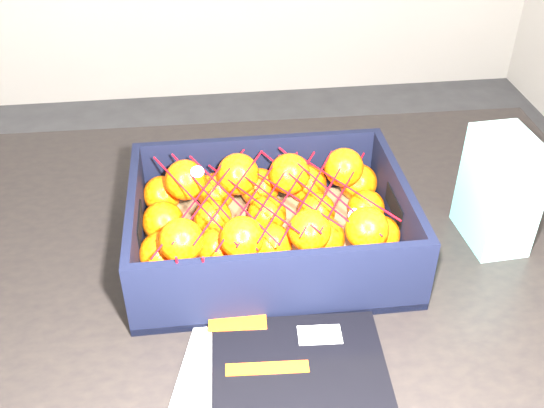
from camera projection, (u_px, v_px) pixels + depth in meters
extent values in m
plane|color=#373739|center=(140.00, 403.00, 1.63)|extent=(3.50, 3.50, 0.00)
cube|color=black|center=(253.00, 258.00, 0.98)|extent=(1.21, 0.82, 0.04)
cylinder|color=black|center=(468.00, 263.00, 1.54)|extent=(0.06, 0.06, 0.71)
cube|color=black|center=(305.00, 407.00, 0.72)|extent=(0.22, 0.29, 0.01)
cube|color=#FD520D|center=(237.00, 315.00, 0.83)|extent=(0.08, 0.06, 0.00)
cube|color=white|center=(320.00, 335.00, 0.80)|extent=(0.06, 0.04, 0.00)
cube|color=#FD520D|center=(267.00, 368.00, 0.76)|extent=(0.10, 0.02, 0.00)
cube|color=#88603E|center=(270.00, 248.00, 0.96)|extent=(0.40, 0.30, 0.01)
cube|color=black|center=(259.00, 168.00, 1.05)|extent=(0.40, 0.01, 0.12)
cube|color=black|center=(283.00, 288.00, 0.82)|extent=(0.40, 0.01, 0.12)
cube|color=black|center=(136.00, 231.00, 0.91)|extent=(0.01, 0.27, 0.12)
cube|color=black|center=(398.00, 211.00, 0.95)|extent=(0.01, 0.27, 0.12)
sphere|color=#EF5405|center=(162.00, 288.00, 0.84)|extent=(0.06, 0.06, 0.06)
sphere|color=#EF5405|center=(162.00, 254.00, 0.89)|extent=(0.06, 0.06, 0.06)
sphere|color=#EF5405|center=(163.00, 222.00, 0.95)|extent=(0.06, 0.06, 0.06)
sphere|color=#EF5405|center=(162.00, 194.00, 1.01)|extent=(0.06, 0.06, 0.06)
sphere|color=#EF5405|center=(220.00, 284.00, 0.84)|extent=(0.06, 0.06, 0.06)
sphere|color=#EF5405|center=(218.00, 248.00, 0.90)|extent=(0.06, 0.06, 0.06)
sphere|color=#EF5405|center=(213.00, 218.00, 0.96)|extent=(0.06, 0.06, 0.06)
sphere|color=#EF5405|center=(216.00, 192.00, 1.02)|extent=(0.06, 0.06, 0.06)
sphere|color=#EF5405|center=(277.00, 279.00, 0.85)|extent=(0.06, 0.06, 0.06)
sphere|color=#EF5405|center=(272.00, 243.00, 0.91)|extent=(0.06, 0.06, 0.06)
sphere|color=#EF5405|center=(267.00, 214.00, 0.97)|extent=(0.06, 0.06, 0.06)
sphere|color=#EF5405|center=(260.00, 188.00, 1.03)|extent=(0.06, 0.06, 0.06)
sphere|color=#EF5405|center=(336.00, 273.00, 0.86)|extent=(0.06, 0.06, 0.06)
sphere|color=#EF5405|center=(323.00, 238.00, 0.92)|extent=(0.06, 0.06, 0.06)
sphere|color=#EF5405|center=(316.00, 211.00, 0.97)|extent=(0.06, 0.06, 0.06)
sphere|color=#EF5405|center=(307.00, 184.00, 1.04)|extent=(0.06, 0.06, 0.06)
sphere|color=#EF5405|center=(389.00, 267.00, 0.87)|extent=(0.06, 0.06, 0.06)
sphere|color=#EF5405|center=(380.00, 235.00, 0.93)|extent=(0.06, 0.06, 0.06)
sphere|color=#EF5405|center=(366.00, 208.00, 0.98)|extent=(0.06, 0.06, 0.06)
sphere|color=#EF5405|center=(358.00, 183.00, 1.04)|extent=(0.06, 0.06, 0.06)
sphere|color=#EF5405|center=(181.00, 240.00, 0.84)|extent=(0.06, 0.06, 0.06)
sphere|color=#EF5405|center=(185.00, 180.00, 0.96)|extent=(0.06, 0.06, 0.06)
sphere|color=#EF5405|center=(242.00, 238.00, 0.85)|extent=(0.06, 0.06, 0.06)
sphere|color=#EF5405|center=(238.00, 174.00, 0.97)|extent=(0.06, 0.06, 0.06)
sphere|color=#EF5405|center=(310.00, 230.00, 0.86)|extent=(0.06, 0.06, 0.06)
sphere|color=#EF5405|center=(290.00, 174.00, 0.97)|extent=(0.06, 0.06, 0.06)
sphere|color=#EF5405|center=(367.00, 229.00, 0.86)|extent=(0.06, 0.06, 0.06)
sphere|color=#EF5405|center=(344.00, 167.00, 0.99)|extent=(0.06, 0.06, 0.06)
cylinder|color=red|center=(192.00, 197.00, 0.89)|extent=(0.11, 0.21, 0.02)
cylinder|color=red|center=(212.00, 199.00, 0.89)|extent=(0.11, 0.21, 0.03)
cylinder|color=red|center=(231.00, 197.00, 0.89)|extent=(0.11, 0.21, 0.02)
cylinder|color=red|center=(250.00, 196.00, 0.90)|extent=(0.11, 0.21, 0.02)
cylinder|color=red|center=(270.00, 195.00, 0.90)|extent=(0.11, 0.21, 0.02)
cylinder|color=red|center=(289.00, 193.00, 0.90)|extent=(0.11, 0.21, 0.03)
cylinder|color=red|center=(307.00, 188.00, 0.91)|extent=(0.11, 0.21, 0.01)
cylinder|color=red|center=(327.00, 189.00, 0.90)|extent=(0.11, 0.21, 0.02)
cylinder|color=red|center=(343.00, 184.00, 0.92)|extent=(0.11, 0.21, 0.02)
cylinder|color=red|center=(192.00, 204.00, 0.89)|extent=(0.11, 0.21, 0.02)
cylinder|color=red|center=(211.00, 193.00, 0.90)|extent=(0.11, 0.21, 0.01)
cylinder|color=red|center=(231.00, 194.00, 0.89)|extent=(0.11, 0.21, 0.01)
cylinder|color=red|center=(251.00, 199.00, 0.90)|extent=(0.11, 0.21, 0.01)
cylinder|color=red|center=(270.00, 195.00, 0.90)|extent=(0.11, 0.21, 0.01)
cylinder|color=red|center=(289.00, 193.00, 0.90)|extent=(0.11, 0.21, 0.00)
cylinder|color=red|center=(308.00, 194.00, 0.90)|extent=(0.11, 0.21, 0.01)
cylinder|color=red|center=(327.00, 191.00, 0.90)|extent=(0.11, 0.21, 0.01)
cylinder|color=red|center=(344.00, 189.00, 0.92)|extent=(0.11, 0.21, 0.02)
cylinder|color=red|center=(179.00, 275.00, 0.80)|extent=(0.00, 0.03, 0.09)
cylinder|color=red|center=(203.00, 273.00, 0.80)|extent=(0.01, 0.04, 0.08)
cube|color=silver|center=(499.00, 191.00, 0.94)|extent=(0.08, 0.12, 0.17)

